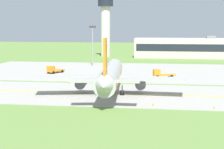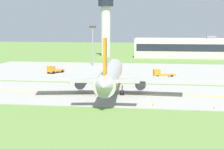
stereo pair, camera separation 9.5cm
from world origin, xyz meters
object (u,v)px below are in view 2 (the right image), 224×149
(airplane_lead, at_px, (110,75))
(control_tower, at_px, (106,20))
(service_truck_fuel, at_px, (161,74))
(service_truck_baggage, at_px, (54,70))
(apron_light_mast, at_px, (93,41))

(airplane_lead, height_order, control_tower, control_tower)
(service_truck_fuel, bearing_deg, service_truck_baggage, 171.59)
(service_truck_baggage, height_order, control_tower, control_tower)
(airplane_lead, xyz_separation_m, service_truck_baggage, (-23.10, 32.94, -2.95))
(control_tower, height_order, apron_light_mast, control_tower)
(service_truck_baggage, xyz_separation_m, control_tower, (5.01, 66.83, 16.02))
(control_tower, bearing_deg, apron_light_mast, -86.42)
(airplane_lead, bearing_deg, apron_light_mast, 105.46)
(service_truck_baggage, height_order, apron_light_mast, apron_light_mast)
(airplane_lead, distance_m, apron_light_mast, 57.68)
(service_truck_fuel, distance_m, apron_light_mast, 38.23)
(control_tower, bearing_deg, airplane_lead, -79.72)
(service_truck_fuel, bearing_deg, control_tower, 111.48)
(service_truck_baggage, bearing_deg, apron_light_mast, 70.86)
(service_truck_baggage, distance_m, control_tower, 68.91)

